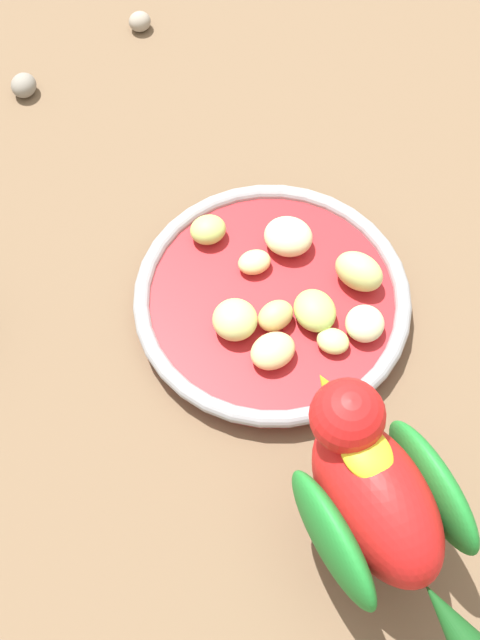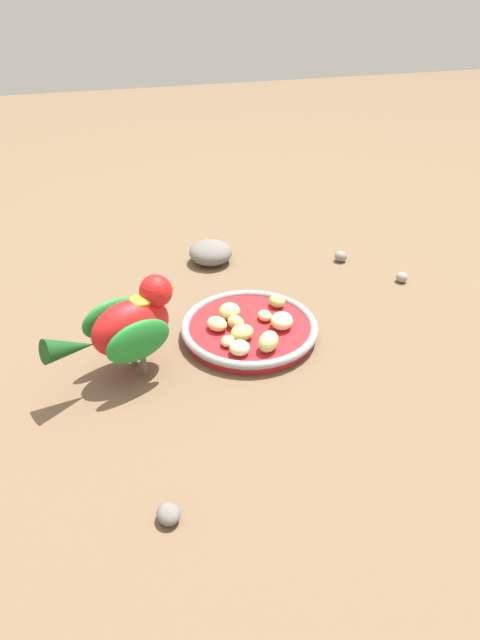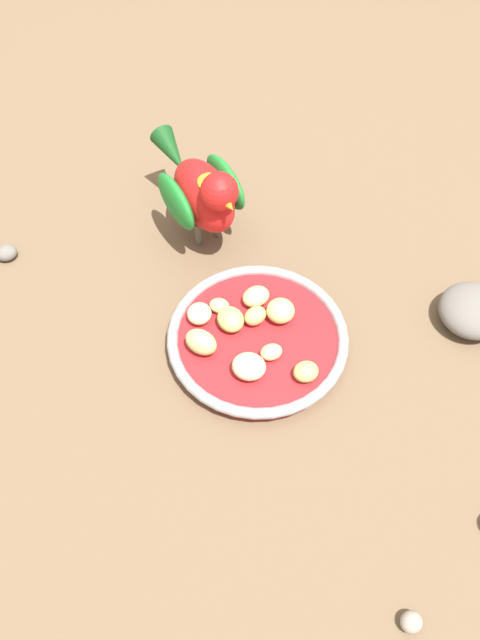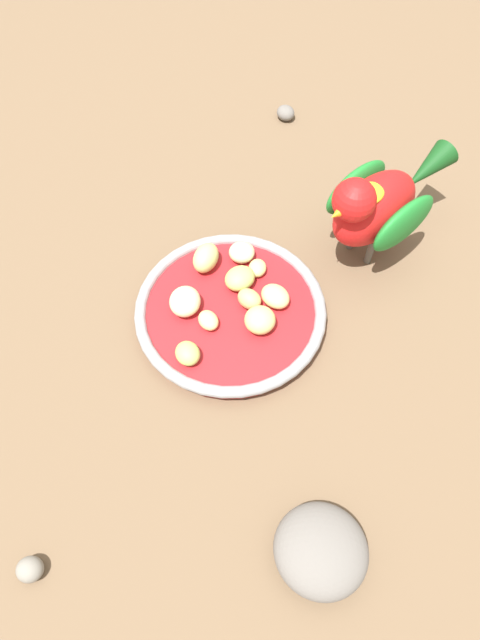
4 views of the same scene
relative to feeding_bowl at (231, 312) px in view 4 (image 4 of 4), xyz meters
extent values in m
plane|color=brown|center=(-0.02, -0.01, -0.01)|extent=(4.00, 4.00, 0.00)
cylinder|color=#AD1E23|center=(0.00, 0.00, 0.00)|extent=(0.20, 0.20, 0.02)
torus|color=#93969B|center=(0.00, 0.00, 0.01)|extent=(0.22, 0.22, 0.01)
ellipsoid|color=#E5C67F|center=(-0.03, -0.01, 0.01)|extent=(0.03, 0.03, 0.02)
ellipsoid|color=tan|center=(0.02, 0.00, 0.02)|extent=(0.03, 0.04, 0.02)
ellipsoid|color=#B2CC66|center=(-0.06, -0.04, 0.02)|extent=(0.03, 0.03, 0.02)
ellipsoid|color=#C6D17A|center=(0.05, 0.04, 0.01)|extent=(0.03, 0.03, 0.01)
ellipsoid|color=#E5C67F|center=(0.05, -0.01, 0.02)|extent=(0.04, 0.04, 0.02)
ellipsoid|color=#C6D17A|center=(0.02, -0.03, 0.02)|extent=(0.04, 0.04, 0.03)
ellipsoid|color=#C6D17A|center=(-0.01, 0.07, 0.02)|extent=(0.05, 0.05, 0.03)
ellipsoid|color=beige|center=(-0.05, 0.02, 0.02)|extent=(0.05, 0.05, 0.03)
ellipsoid|color=beige|center=(0.03, 0.07, 0.02)|extent=(0.04, 0.04, 0.02)
ellipsoid|color=#B2CC66|center=(0.02, 0.03, 0.02)|extent=(0.04, 0.04, 0.02)
cylinder|color=#59544C|center=(0.18, 0.03, 0.01)|extent=(0.01, 0.01, 0.04)
cylinder|color=#59544C|center=(0.17, 0.05, 0.01)|extent=(0.01, 0.01, 0.04)
ellipsoid|color=red|center=(0.18, 0.04, 0.06)|extent=(0.13, 0.10, 0.08)
ellipsoid|color=#1E7F2D|center=(0.21, 0.01, 0.06)|extent=(0.10, 0.06, 0.06)
ellipsoid|color=#1E7F2D|center=(0.18, 0.08, 0.06)|extent=(0.10, 0.06, 0.06)
cone|color=#144719|center=(0.27, 0.08, 0.07)|extent=(0.08, 0.06, 0.05)
sphere|color=red|center=(0.14, 0.03, 0.11)|extent=(0.06, 0.06, 0.05)
cone|color=orange|center=(0.12, 0.02, 0.10)|extent=(0.03, 0.02, 0.02)
ellipsoid|color=yellow|center=(0.16, 0.03, 0.10)|extent=(0.05, 0.04, 0.01)
ellipsoid|color=slate|center=(0.00, -0.26, 0.01)|extent=(0.12, 0.12, 0.04)
ellipsoid|color=slate|center=(0.18, 0.31, 0.00)|extent=(0.03, 0.03, 0.02)
ellipsoid|color=gray|center=(-0.25, -0.20, 0.00)|extent=(0.03, 0.03, 0.02)
camera|label=1|loc=(0.34, -0.06, 0.59)|focal=49.28mm
camera|label=2|loc=(0.22, 0.71, 0.50)|focal=31.90mm
camera|label=3|loc=(-0.39, 0.07, 0.60)|focal=33.67mm
camera|label=4|loc=(-0.09, -0.31, 0.51)|focal=30.07mm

